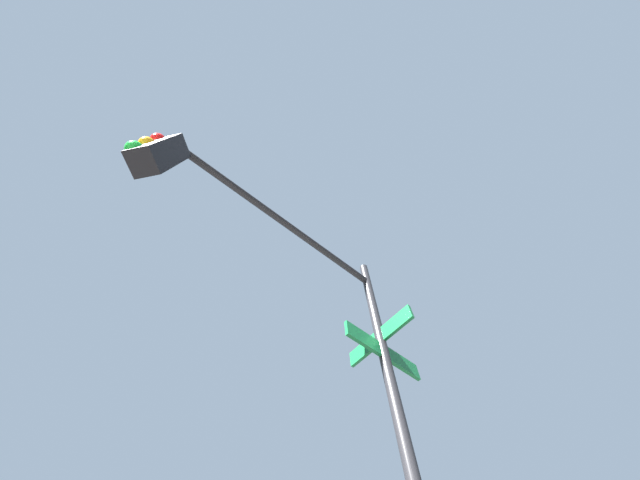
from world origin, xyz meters
TOP-DOWN VIEW (x-y plane):
  - traffic_signal_near at (-5.77, -5.58)m, footprint 2.58×3.04m

SIDE VIEW (x-z plane):
  - traffic_signal_near at x=-5.77m, z-range 1.06..6.19m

